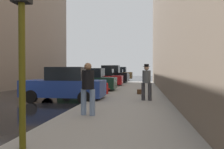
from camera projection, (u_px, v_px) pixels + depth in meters
ground_plane at (2, 104)px, 10.45m from camera, size 120.00×120.00×0.00m
sidewalk at (127, 105)px, 9.60m from camera, size 4.00×40.00×0.15m
parked_blue_sedan at (65, 85)px, 11.47m from camera, size 4.22×2.09×1.79m
parked_dark_green_sedan at (89, 81)px, 16.46m from camera, size 4.22×2.10×1.79m
parked_red_hatchback at (102, 78)px, 21.80m from camera, size 4.23×2.11×1.79m
parked_black_suv at (110, 75)px, 26.71m from camera, size 4.66×2.19×2.25m
parked_gray_coupe at (115, 76)px, 32.19m from camera, size 4.21×2.08×1.79m
parked_bronze_suv at (119, 74)px, 37.54m from camera, size 4.63×2.12×2.25m
fire_hydrant at (107, 88)px, 13.68m from camera, size 0.42×0.22×0.70m
traffic_light at (22, 8)px, 4.02m from camera, size 0.32×0.32×3.60m
pedestrian_with_beanie at (147, 80)px, 10.63m from camera, size 0.52×0.46×1.78m
pedestrian_in_jeans at (88, 86)px, 7.11m from camera, size 0.53×0.48×1.71m
duffel_bag at (140, 92)px, 13.65m from camera, size 0.32×0.44×0.28m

